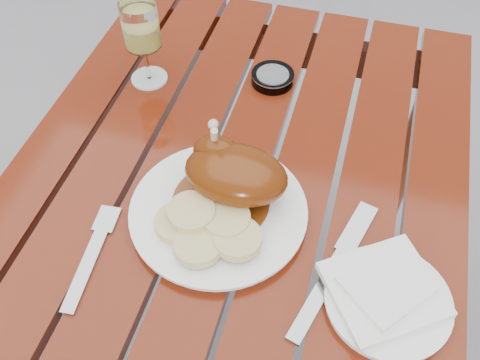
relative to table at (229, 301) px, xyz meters
name	(u,v)px	position (x,y,z in m)	size (l,w,h in m)	color
table	(229,301)	(0.00, 0.00, 0.00)	(0.80, 1.20, 0.75)	maroon
dinner_plate	(218,212)	(0.00, -0.03, 0.38)	(0.29, 0.29, 0.02)	white
roast_duck	(232,173)	(0.01, 0.01, 0.44)	(0.19, 0.16, 0.12)	#622A0B
bread_dumplings	(206,227)	(-0.01, -0.08, 0.41)	(0.18, 0.13, 0.03)	#DBC985
wine_glass	(144,44)	(-0.24, 0.26, 0.46)	(0.08, 0.08, 0.18)	#E3DC67
side_plate	(388,302)	(0.28, -0.12, 0.38)	(0.19, 0.19, 0.02)	white
napkin	(384,289)	(0.27, -0.11, 0.40)	(0.15, 0.14, 0.01)	white
ashtray	(273,78)	(0.00, 0.32, 0.39)	(0.09, 0.09, 0.02)	#B2B7BC
fork	(89,261)	(-0.17, -0.17, 0.38)	(0.02, 0.18, 0.01)	gray
knife	(328,278)	(0.19, -0.10, 0.38)	(0.02, 0.24, 0.01)	gray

